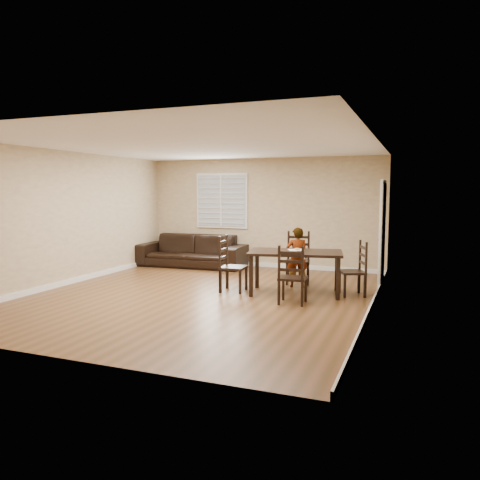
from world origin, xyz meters
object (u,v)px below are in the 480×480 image
at_px(chair_right, 359,271).
at_px(donut, 297,249).
at_px(child, 297,257).
at_px(sofa, 192,251).
at_px(chair_far, 291,278).
at_px(chair_near, 298,259).
at_px(chair_left, 227,266).
at_px(dining_table, 295,256).

bearing_deg(chair_right, donut, -108.58).
bearing_deg(child, sofa, -45.91).
distance_m(chair_far, donut, 1.14).
height_order(chair_near, chair_far, chair_near).
xyz_separation_m(chair_near, chair_right, (1.33, -0.79, -0.03)).
distance_m(chair_near, child, 0.48).
bearing_deg(chair_right, chair_near, -143.40).
distance_m(chair_left, donut, 1.36).
distance_m(child, donut, 0.48).
distance_m(chair_left, chair_right, 2.44).
bearing_deg(chair_near, donut, -88.75).
distance_m(chair_right, child, 1.29).
height_order(chair_far, chair_right, chair_far).
distance_m(chair_far, sofa, 4.56).
height_order(chair_right, donut, chair_right).
distance_m(dining_table, chair_right, 1.18).
distance_m(dining_table, chair_far, 0.93).
distance_m(chair_far, chair_left, 1.57).
bearing_deg(donut, child, 104.12).
xyz_separation_m(dining_table, chair_left, (-1.27, -0.24, -0.22)).
relative_size(chair_near, sofa, 0.39).
relative_size(child, donut, 11.73).
bearing_deg(dining_table, chair_right, 2.52).
xyz_separation_m(chair_far, chair_left, (-1.43, 0.64, 0.03)).
bearing_deg(sofa, chair_far, -44.38).
bearing_deg(donut, sofa, 148.62).
bearing_deg(chair_left, child, -58.29).
height_order(chair_left, child, child).
bearing_deg(chair_left, chair_far, -118.57).
xyz_separation_m(dining_table, chair_far, (0.16, -0.88, -0.25)).
bearing_deg(chair_far, chair_left, -28.43).
distance_m(chair_right, donut, 1.19).
bearing_deg(chair_right, sofa, -136.16).
bearing_deg(chair_right, dining_table, -99.00).
distance_m(chair_left, child, 1.43).
xyz_separation_m(chair_right, child, (-1.24, 0.33, 0.14)).
relative_size(chair_right, donut, 9.87).
relative_size(chair_right, child, 0.84).
xyz_separation_m(chair_far, donut, (-0.18, 1.07, 0.36)).
bearing_deg(sofa, chair_near, -22.56).
bearing_deg(chair_near, chair_far, -90.55).
xyz_separation_m(chair_far, child, (-0.28, 1.48, 0.14)).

